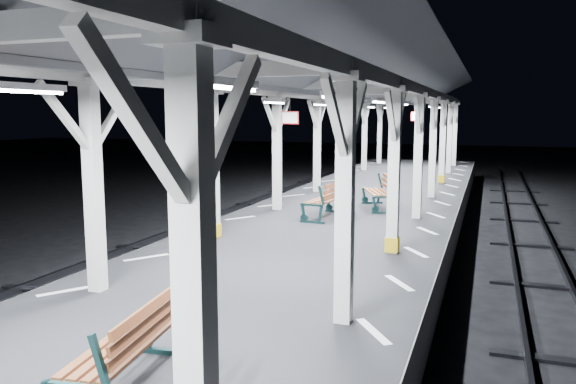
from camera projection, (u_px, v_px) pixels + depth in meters
The scene contains 10 objects.
ground at pixel (263, 322), 10.25m from camera, with size 120.00×120.00×0.00m, color black.
platform at pixel (263, 296), 10.18m from camera, with size 6.00×50.00×1.00m, color black.
hazard_stripes_left at pixel (146, 257), 10.93m from camera, with size 1.00×48.00×0.01m, color silver.
hazard_stripes_right at pixel (399, 283), 9.29m from camera, with size 1.00×48.00×0.01m, color silver.
track_left at pixel (45, 289), 11.91m from camera, with size 2.20×60.00×0.16m.
track_right at pixel (565, 358), 8.57m from camera, with size 2.20×60.00×0.16m.
canopy at pixel (261, 68), 9.59m from camera, with size 5.40×49.00×4.65m.
bench_near at pixel (134, 342), 5.63m from camera, with size 0.90×1.87×0.97m.
bench_mid at pixel (329, 198), 14.99m from camera, with size 0.86×1.89×0.99m.
bench_far at pixel (381, 191), 16.48m from camera, with size 1.27×1.93×0.98m.
Camera 1 is at (3.75, -9.08, 3.80)m, focal length 35.00 mm.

